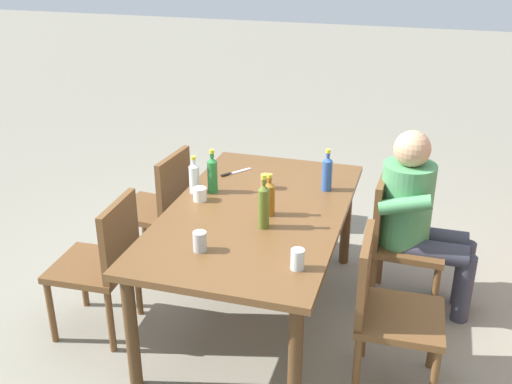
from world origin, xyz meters
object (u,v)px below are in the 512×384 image
(chair_far_left, at_px, (398,235))
(cup_white, at_px, (200,194))
(cup_glass, at_px, (298,259))
(bottle_olive, at_px, (264,205))
(bottle_clear, at_px, (194,177))
(table_knife, at_px, (234,173))
(chair_far_right, at_px, (386,306))
(bottle_blue, at_px, (327,173))
(chair_near_right, at_px, (103,260))
(dining_table, at_px, (256,222))
(cup_steel, at_px, (200,241))
(bottle_green, at_px, (212,174))
(cup_terracotta, at_px, (266,181))
(backpack_by_near_side, at_px, (299,201))
(chair_near_left, at_px, (160,204))
(person_in_white_shirt, at_px, (418,213))
(bottle_amber, at_px, (269,197))

(chair_far_left, height_order, cup_white, chair_far_left)
(cup_glass, bearing_deg, bottle_olive, -143.67)
(bottle_clear, relative_size, table_knife, 1.19)
(chair_far_right, xyz_separation_m, cup_glass, (0.17, -0.43, 0.30))
(bottle_blue, bearing_deg, chair_near_right, -54.96)
(dining_table, distance_m, cup_steel, 0.57)
(bottle_green, distance_m, cup_terracotta, 0.35)
(dining_table, bearing_deg, backpack_by_near_side, -178.86)
(dining_table, bearing_deg, table_knife, -148.92)
(chair_near_right, bearing_deg, chair_near_left, -179.98)
(bottle_blue, xyz_separation_m, backpack_by_near_side, (-0.91, -0.37, -0.65))
(cup_terracotta, relative_size, backpack_by_near_side, 0.22)
(chair_near_right, bearing_deg, bottle_olive, 102.66)
(chair_far_right, height_order, cup_terracotta, chair_far_right)
(bottle_olive, height_order, backpack_by_near_side, bottle_olive)
(chair_near_right, bearing_deg, cup_steel, 78.14)
(person_in_white_shirt, height_order, bottle_blue, person_in_white_shirt)
(bottle_clear, distance_m, cup_white, 0.14)
(chair_far_left, relative_size, cup_white, 10.55)
(cup_terracotta, xyz_separation_m, backpack_by_near_side, (-1.00, 0.01, -0.58))
(table_knife, bearing_deg, chair_near_left, -76.65)
(cup_glass, height_order, table_knife, cup_glass)
(bottle_clear, bearing_deg, backpack_by_near_side, 160.57)
(cup_glass, bearing_deg, cup_terracotta, -155.41)
(cup_steel, bearing_deg, chair_near_right, -101.86)
(cup_steel, relative_size, table_knife, 0.52)
(bottle_green, height_order, bottle_clear, bottle_green)
(dining_table, distance_m, bottle_amber, 0.21)
(bottle_green, relative_size, cup_steel, 2.65)
(chair_far_right, distance_m, bottle_blue, 1.01)
(cup_glass, xyz_separation_m, cup_steel, (-0.03, -0.52, 0.00))
(chair_far_left, xyz_separation_m, cup_terracotta, (0.07, -0.85, 0.29))
(cup_steel, bearing_deg, chair_far_left, 134.47)
(cup_steel, xyz_separation_m, table_knife, (-1.05, -0.17, -0.05))
(dining_table, xyz_separation_m, bottle_olive, (0.19, 0.10, 0.21))
(bottle_clear, relative_size, cup_steel, 2.27)
(chair_near_left, relative_size, cup_steel, 8.15)
(chair_far_right, xyz_separation_m, backpack_by_near_side, (-1.73, -0.84, -0.28))
(chair_far_right, height_order, bottle_amber, bottle_amber)
(chair_near_right, xyz_separation_m, cup_glass, (0.18, 1.19, 0.30))
(chair_near_left, height_order, bottle_clear, bottle_clear)
(bottle_blue, xyz_separation_m, table_knife, (-0.10, -0.65, -0.11))
(bottle_blue, xyz_separation_m, bottle_green, (0.23, -0.68, 0.00))
(bottle_blue, bearing_deg, cup_steel, -27.11)
(backpack_by_near_side, bearing_deg, dining_table, 1.14)
(chair_near_right, bearing_deg, bottle_blue, 125.04)
(cup_glass, bearing_deg, chair_near_left, -128.93)
(chair_far_left, height_order, backpack_by_near_side, chair_far_left)
(bottle_amber, bearing_deg, chair_near_right, -67.92)
(cup_white, distance_m, backpack_by_near_side, 1.45)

